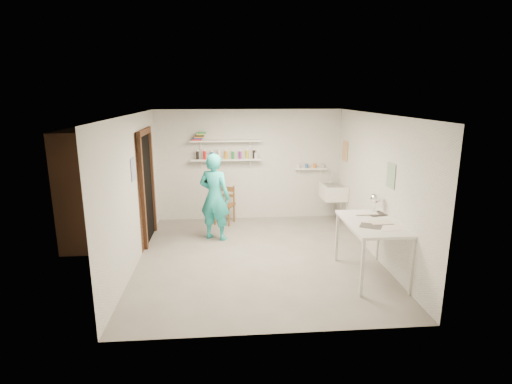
{
  "coord_description": "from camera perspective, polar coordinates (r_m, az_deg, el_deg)",
  "views": [
    {
      "loc": [
        -0.56,
        -6.33,
        2.71
      ],
      "look_at": [
        0.0,
        0.4,
        1.05
      ],
      "focal_mm": 28.0,
      "sensor_mm": 36.0,
      "label": 1
    }
  ],
  "objects": [
    {
      "name": "ledge_shelf",
      "position": [
        8.85,
        7.8,
        3.34
      ],
      "size": [
        0.7,
        0.14,
        0.03
      ],
      "primitive_type": "cube",
      "color": "white",
      "rests_on": "wall_back"
    },
    {
      "name": "poster_right_a",
      "position": [
        8.59,
        12.6,
        5.73
      ],
      "size": [
        0.01,
        0.34,
        0.42
      ],
      "primitive_type": "cube",
      "color": "#995933",
      "rests_on": "wall_right"
    },
    {
      "name": "wall_front",
      "position": [
        4.37,
        2.89,
        -6.4
      ],
      "size": [
        4.0,
        0.02,
        2.4
      ],
      "primitive_type": "cube",
      "color": "silver",
      "rests_on": "ground"
    },
    {
      "name": "wall_clock",
      "position": [
        7.67,
        -6.65,
        1.65
      ],
      "size": [
        0.29,
        0.16,
        0.3
      ],
      "primitive_type": "cylinder",
      "rotation": [
        1.57,
        0.0,
        -0.44
      ],
      "color": "beige",
      "rests_on": "man"
    },
    {
      "name": "shelf_upper",
      "position": [
        8.51,
        -4.35,
        7.3
      ],
      "size": [
        1.5,
        0.22,
        0.03
      ],
      "primitive_type": "cube",
      "color": "white",
      "rests_on": "wall_back"
    },
    {
      "name": "shelf_lower",
      "position": [
        8.57,
        -4.3,
        4.64
      ],
      "size": [
        1.5,
        0.22,
        0.03
      ],
      "primitive_type": "cube",
      "color": "white",
      "rests_on": "wall_back"
    },
    {
      "name": "door_jamb_far",
      "position": [
        8.18,
        -14.57,
        1.31
      ],
      "size": [
        0.06,
        0.1,
        2.0
      ],
      "primitive_type": "cube",
      "color": "brown",
      "rests_on": "ground"
    },
    {
      "name": "wooden_chair",
      "position": [
        8.53,
        -4.54,
        -1.88
      ],
      "size": [
        0.49,
        0.48,
        0.82
      ],
      "primitive_type": "cube",
      "rotation": [
        0.0,
        0.0,
        -0.4
      ],
      "color": "brown",
      "rests_on": "ground"
    },
    {
      "name": "book_stack",
      "position": [
        8.52,
        -8.1,
        7.88
      ],
      "size": [
        0.28,
        0.14,
        0.17
      ],
      "color": "red",
      "rests_on": "shelf_upper"
    },
    {
      "name": "papers",
      "position": [
        6.17,
        16.42,
        -4.03
      ],
      "size": [
        0.3,
        0.22,
        0.02
      ],
      "color": "silver",
      "rests_on": "work_table"
    },
    {
      "name": "poster_right_b",
      "position": [
        6.43,
        18.7,
        2.23
      ],
      "size": [
        0.01,
        0.3,
        0.38
      ],
      "primitive_type": "cube",
      "color": "#3F724C",
      "rests_on": "wall_right"
    },
    {
      "name": "door_lintel",
      "position": [
        7.54,
        -15.68,
        8.29
      ],
      "size": [
        0.06,
        1.05,
        0.1
      ],
      "primitive_type": "cube",
      "color": "brown",
      "rests_on": "wall_left"
    },
    {
      "name": "spray_cans",
      "position": [
        8.55,
        -4.32,
        5.3
      ],
      "size": [
        1.31,
        0.06,
        0.17
      ],
      "color": "black",
      "rests_on": "shelf_lower"
    },
    {
      "name": "poster_left",
      "position": [
        6.64,
        -17.13,
        3.14
      ],
      "size": [
        0.01,
        0.28,
        0.36
      ],
      "primitive_type": "cube",
      "color": "#334C7F",
      "rests_on": "wall_left"
    },
    {
      "name": "belfast_sink",
      "position": [
        8.59,
        10.99,
        0.03
      ],
      "size": [
        0.48,
        0.6,
        0.3
      ],
      "primitive_type": "cube",
      "color": "white",
      "rests_on": "wall_right"
    },
    {
      "name": "wall_right",
      "position": [
        6.99,
        16.93,
        0.74
      ],
      "size": [
        0.02,
        4.5,
        2.4
      ],
      "primitive_type": "cube",
      "color": "silver",
      "rests_on": "ground"
    },
    {
      "name": "corridor_box",
      "position": [
        7.86,
        -20.44,
        0.74
      ],
      "size": [
        1.4,
        1.5,
        2.1
      ],
      "primitive_type": "cube",
      "color": "brown",
      "rests_on": "ground"
    },
    {
      "name": "doorway_recess",
      "position": [
        7.71,
        -15.32,
        0.5
      ],
      "size": [
        0.02,
        0.9,
        2.0
      ],
      "primitive_type": "cube",
      "color": "black",
      "rests_on": "wall_left"
    },
    {
      "name": "ceiling",
      "position": [
        6.36,
        0.3,
        11.11
      ],
      "size": [
        4.0,
        4.5,
        0.02
      ],
      "primitive_type": "cube",
      "color": "silver",
      "rests_on": "wall_back"
    },
    {
      "name": "wall_back",
      "position": [
        8.74,
        -1.01,
        3.86
      ],
      "size": [
        4.0,
        0.02,
        2.4
      ],
      "primitive_type": "cube",
      "color": "silver",
      "rests_on": "ground"
    },
    {
      "name": "floor",
      "position": [
        6.91,
        0.28,
        -9.37
      ],
      "size": [
        4.0,
        4.5,
        0.02
      ],
      "primitive_type": "cube",
      "color": "slate",
      "rests_on": "ground"
    },
    {
      "name": "wall_left",
      "position": [
        6.67,
        -17.19,
        0.09
      ],
      "size": [
        0.02,
        4.5,
        2.4
      ],
      "primitive_type": "cube",
      "color": "silver",
      "rests_on": "ground"
    },
    {
      "name": "door_jamb_near",
      "position": [
        7.23,
        -15.87,
        -0.41
      ],
      "size": [
        0.06,
        0.1,
        2.0
      ],
      "primitive_type": "cube",
      "color": "brown",
      "rests_on": "ground"
    },
    {
      "name": "desk_lamp",
      "position": [
        6.65,
        16.69,
        -0.87
      ],
      "size": [
        0.16,
        0.16,
        0.16
      ],
      "primitive_type": "sphere",
      "color": "white",
      "rests_on": "work_table"
    },
    {
      "name": "ledge_pots",
      "position": [
        8.84,
        7.81,
        3.72
      ],
      "size": [
        0.48,
        0.07,
        0.09
      ],
      "color": "silver",
      "rests_on": "ledge_shelf"
    },
    {
      "name": "work_table",
      "position": [
        6.31,
        16.14,
        -7.88
      ],
      "size": [
        0.78,
        1.31,
        0.87
      ],
      "primitive_type": "cube",
      "color": "silver",
      "rests_on": "ground"
    },
    {
      "name": "man",
      "position": [
        7.53,
        -5.93,
        -0.71
      ],
      "size": [
        0.72,
        0.62,
        1.66
      ],
      "primitive_type": "imported",
      "rotation": [
        0.0,
        0.0,
        2.71
      ],
      "color": "#23B2AF",
      "rests_on": "ground"
    }
  ]
}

